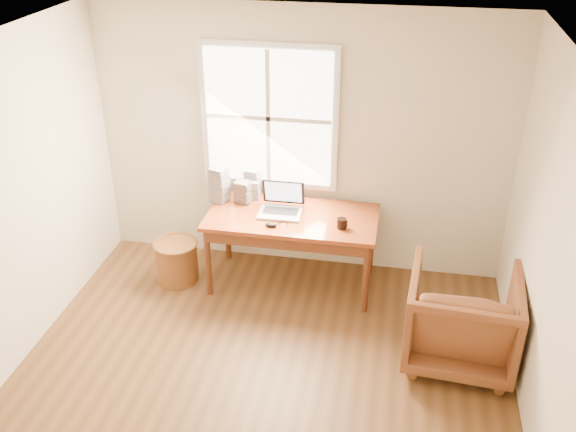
% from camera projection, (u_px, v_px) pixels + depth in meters
% --- Properties ---
extents(room_shell, '(4.04, 4.54, 2.64)m').
position_uv_depth(room_shell, '(246.00, 254.00, 4.32)').
color(room_shell, brown).
rests_on(room_shell, ground).
extents(desk, '(1.60, 0.80, 0.04)m').
position_uv_depth(desk, '(292.00, 217.00, 6.01)').
color(desk, brown).
rests_on(desk, room_shell).
extents(armchair, '(0.92, 0.95, 0.81)m').
position_uv_depth(armchair, '(462.00, 318.00, 5.19)').
color(armchair, brown).
rests_on(armchair, room_shell).
extents(wicker_stool, '(0.42, 0.42, 0.41)m').
position_uv_depth(wicker_stool, '(177.00, 262.00, 6.31)').
color(wicker_stool, brown).
rests_on(wicker_stool, room_shell).
extents(laptop, '(0.44, 0.46, 0.33)m').
position_uv_depth(laptop, '(280.00, 199.00, 5.94)').
color(laptop, '#A4A7AB').
rests_on(laptop, desk).
extents(mouse, '(0.11, 0.07, 0.04)m').
position_uv_depth(mouse, '(271.00, 225.00, 5.81)').
color(mouse, black).
rests_on(mouse, desk).
extents(coffee_mug, '(0.11, 0.11, 0.10)m').
position_uv_depth(coffee_mug, '(342.00, 223.00, 5.77)').
color(coffee_mug, black).
rests_on(coffee_mug, desk).
extents(cd_stack_a, '(0.15, 0.14, 0.28)m').
position_uv_depth(cd_stack_a, '(252.00, 183.00, 6.31)').
color(cd_stack_a, '#B7BBC4').
rests_on(cd_stack_a, desk).
extents(cd_stack_b, '(0.17, 0.15, 0.22)m').
position_uv_depth(cd_stack_b, '(243.00, 192.00, 6.19)').
color(cd_stack_b, '#26262B').
rests_on(cd_stack_b, desk).
extents(cd_stack_c, '(0.19, 0.18, 0.35)m').
position_uv_depth(cd_stack_c, '(219.00, 184.00, 6.19)').
color(cd_stack_c, '#A8A7B5').
rests_on(cd_stack_c, desk).
extents(cd_stack_d, '(0.17, 0.16, 0.19)m').
position_uv_depth(cd_stack_d, '(251.00, 190.00, 6.28)').
color(cd_stack_d, '#B1B6BD').
rests_on(cd_stack_d, desk).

